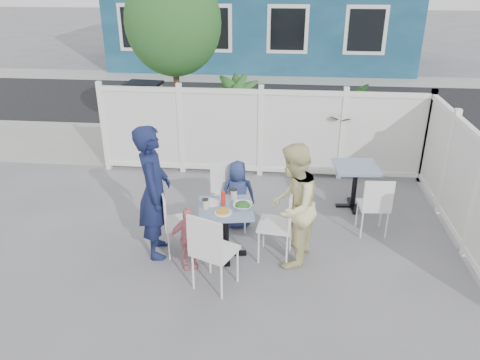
# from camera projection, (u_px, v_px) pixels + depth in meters

# --- Properties ---
(ground) EXTENTS (80.00, 80.00, 0.00)m
(ground) POSITION_uv_depth(u_px,v_px,m) (242.00, 243.00, 6.57)
(ground) COLOR slate
(near_sidewalk) EXTENTS (24.00, 2.60, 0.01)m
(near_sidewalk) POSITION_uv_depth(u_px,v_px,m) (259.00, 148.00, 10.00)
(near_sidewalk) COLOR gray
(near_sidewalk) RESTS_ON ground
(street) EXTENTS (24.00, 5.00, 0.01)m
(street) POSITION_uv_depth(u_px,v_px,m) (267.00, 102.00, 13.35)
(street) COLOR black
(street) RESTS_ON ground
(far_sidewalk) EXTENTS (24.00, 1.60, 0.01)m
(far_sidewalk) POSITION_uv_depth(u_px,v_px,m) (271.00, 79.00, 16.16)
(far_sidewalk) COLOR gray
(far_sidewalk) RESTS_ON ground
(fence_back) EXTENTS (5.86, 0.08, 1.60)m
(fence_back) POSITION_uv_depth(u_px,v_px,m) (260.00, 135.00, 8.40)
(fence_back) COLOR white
(fence_back) RESTS_ON ground
(fence_right) EXTENTS (0.08, 3.66, 1.60)m
(fence_right) POSITION_uv_depth(u_px,v_px,m) (460.00, 183.00, 6.51)
(fence_right) COLOR white
(fence_right) RESTS_ON ground
(tree) EXTENTS (1.80, 1.62, 3.59)m
(tree) POSITION_uv_depth(u_px,v_px,m) (173.00, 23.00, 8.62)
(tree) COLOR #382316
(tree) RESTS_ON ground
(utility_cabinet) EXTENTS (0.72, 0.54, 1.25)m
(utility_cabinet) POSITION_uv_depth(u_px,v_px,m) (146.00, 114.00, 10.15)
(utility_cabinet) COLOR yellow
(utility_cabinet) RESTS_ON ground
(potted_shrub_a) EXTENTS (0.96, 0.96, 1.67)m
(potted_shrub_a) POSITION_uv_depth(u_px,v_px,m) (235.00, 119.00, 9.06)
(potted_shrub_a) COLOR #225323
(potted_shrub_a) RESTS_ON ground
(potted_shrub_b) EXTENTS (1.66, 1.76, 1.55)m
(potted_shrub_b) POSITION_uv_depth(u_px,v_px,m) (329.00, 127.00, 8.84)
(potted_shrub_b) COLOR #225323
(potted_shrub_b) RESTS_ON ground
(main_table) EXTENTS (0.80, 0.80, 0.73)m
(main_table) POSITION_uv_depth(u_px,v_px,m) (226.00, 218.00, 6.05)
(main_table) COLOR slate
(main_table) RESTS_ON ground
(spare_table) EXTENTS (0.72, 0.72, 0.71)m
(spare_table) POSITION_uv_depth(u_px,v_px,m) (356.00, 175.00, 7.32)
(spare_table) COLOR slate
(spare_table) RESTS_ON ground
(chair_left) EXTENTS (0.52, 0.53, 0.90)m
(chair_left) POSITION_uv_depth(u_px,v_px,m) (172.00, 218.00, 6.15)
(chair_left) COLOR white
(chair_left) RESTS_ON ground
(chair_right) EXTENTS (0.49, 0.50, 1.00)m
(chair_right) POSITION_uv_depth(u_px,v_px,m) (282.00, 219.00, 6.01)
(chair_right) COLOR white
(chair_right) RESTS_ON ground
(chair_back) EXTENTS (0.57, 0.56, 0.98)m
(chair_back) POSITION_uv_depth(u_px,v_px,m) (227.00, 191.00, 6.76)
(chair_back) COLOR white
(chair_back) RESTS_ON ground
(chair_near) EXTENTS (0.60, 0.59, 1.02)m
(chair_near) POSITION_uv_depth(u_px,v_px,m) (211.00, 247.00, 5.38)
(chair_near) COLOR white
(chair_near) RESTS_ON ground
(chair_spare) EXTENTS (0.44, 0.42, 0.90)m
(chair_spare) POSITION_uv_depth(u_px,v_px,m) (375.00, 203.00, 6.54)
(chair_spare) COLOR white
(chair_spare) RESTS_ON ground
(man) EXTENTS (0.54, 0.72, 1.79)m
(man) POSITION_uv_depth(u_px,v_px,m) (154.00, 192.00, 6.00)
(man) COLOR #141B41
(man) RESTS_ON ground
(woman) EXTENTS (0.80, 0.92, 1.62)m
(woman) POSITION_uv_depth(u_px,v_px,m) (292.00, 206.00, 5.84)
(woman) COLOR #D4C750
(woman) RESTS_ON ground
(boy) EXTENTS (0.55, 0.41, 1.03)m
(boy) POSITION_uv_depth(u_px,v_px,m) (238.00, 195.00, 6.80)
(boy) COLOR navy
(boy) RESTS_ON ground
(toddler) EXTENTS (0.54, 0.38, 0.85)m
(toddler) POSITION_uv_depth(u_px,v_px,m) (188.00, 238.00, 5.88)
(toddler) COLOR pink
(toddler) RESTS_ON ground
(plate_main) EXTENTS (0.22, 0.22, 0.01)m
(plate_main) POSITION_uv_depth(u_px,v_px,m) (223.00, 212.00, 5.84)
(plate_main) COLOR white
(plate_main) RESTS_ON main_table
(plate_side) EXTENTS (0.23, 0.23, 0.02)m
(plate_side) POSITION_uv_depth(u_px,v_px,m) (211.00, 202.00, 6.09)
(plate_side) COLOR white
(plate_side) RESTS_ON main_table
(salad_bowl) EXTENTS (0.24, 0.24, 0.06)m
(salad_bowl) POSITION_uv_depth(u_px,v_px,m) (243.00, 206.00, 5.95)
(salad_bowl) COLOR white
(salad_bowl) RESTS_ON main_table
(coffee_cup_a) EXTENTS (0.08, 0.08, 0.12)m
(coffee_cup_a) POSITION_uv_depth(u_px,v_px,m) (205.00, 204.00, 5.93)
(coffee_cup_a) COLOR beige
(coffee_cup_a) RESTS_ON main_table
(coffee_cup_b) EXTENTS (0.09, 0.09, 0.13)m
(coffee_cup_b) POSITION_uv_depth(u_px,v_px,m) (234.00, 195.00, 6.17)
(coffee_cup_b) COLOR beige
(coffee_cup_b) RESTS_ON main_table
(ketchup_bottle) EXTENTS (0.06, 0.06, 0.19)m
(ketchup_bottle) POSITION_uv_depth(u_px,v_px,m) (223.00, 199.00, 5.99)
(ketchup_bottle) COLOR #B52516
(ketchup_bottle) RESTS_ON main_table
(salt_shaker) EXTENTS (0.03, 0.03, 0.07)m
(salt_shaker) POSITION_uv_depth(u_px,v_px,m) (221.00, 195.00, 6.21)
(salt_shaker) COLOR white
(salt_shaker) RESTS_ON main_table
(pepper_shaker) EXTENTS (0.03, 0.03, 0.07)m
(pepper_shaker) POSITION_uv_depth(u_px,v_px,m) (224.00, 196.00, 6.20)
(pepper_shaker) COLOR black
(pepper_shaker) RESTS_ON main_table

